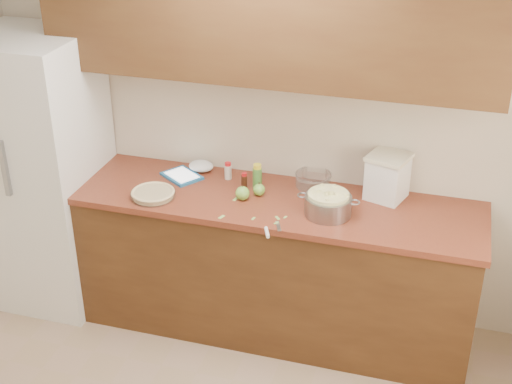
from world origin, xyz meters
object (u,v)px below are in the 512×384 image
(pie, at_px, (153,194))
(tablet, at_px, (182,176))
(flour_canister, at_px, (387,176))
(colander, at_px, (328,204))

(pie, bearing_deg, tablet, 77.65)
(flour_canister, bearing_deg, colander, -134.67)
(colander, relative_size, flour_canister, 1.29)
(flour_canister, bearing_deg, pie, -163.80)
(flour_canister, height_order, tablet, flour_canister)
(pie, xyz_separation_m, tablet, (0.06, 0.30, -0.01))
(colander, bearing_deg, flour_canister, 45.33)
(pie, distance_m, colander, 1.04)
(pie, bearing_deg, colander, 5.00)
(colander, xyz_separation_m, tablet, (-0.97, 0.21, -0.06))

